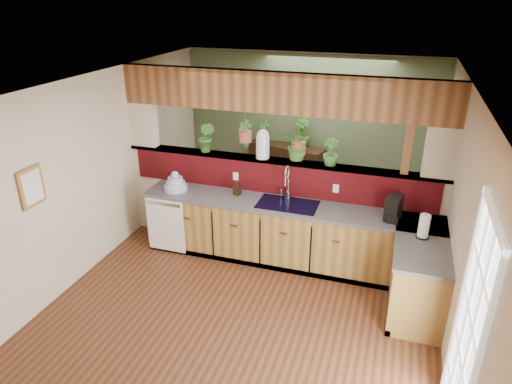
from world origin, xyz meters
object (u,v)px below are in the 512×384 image
(soap_dispenser, at_px, (237,188))
(paper_towel, at_px, (424,227))
(faucet, at_px, (287,181))
(shelving_console, at_px, (286,170))
(dish_stack, at_px, (176,184))
(glass_jar, at_px, (263,144))
(coffee_maker, at_px, (393,209))

(soap_dispenser, xyz_separation_m, paper_towel, (2.50, -0.49, 0.04))
(faucet, bearing_deg, shelving_console, 104.42)
(faucet, bearing_deg, dish_stack, -173.51)
(faucet, relative_size, paper_towel, 1.62)
(soap_dispenser, relative_size, paper_towel, 0.63)
(faucet, bearing_deg, paper_towel, -17.02)
(soap_dispenser, relative_size, shelving_console, 0.14)
(soap_dispenser, height_order, paper_towel, paper_towel)
(glass_jar, bearing_deg, soap_dispenser, -135.63)
(dish_stack, xyz_separation_m, coffee_maker, (3.04, 0.00, 0.05))
(paper_towel, xyz_separation_m, shelving_console, (-2.33, 2.67, -0.54))
(coffee_maker, distance_m, paper_towel, 0.51)
(dish_stack, bearing_deg, faucet, 6.49)
(faucet, height_order, shelving_console, faucet)
(dish_stack, height_order, soap_dispenser, dish_stack)
(soap_dispenser, distance_m, paper_towel, 2.54)
(paper_towel, bearing_deg, coffee_maker, 134.27)
(soap_dispenser, bearing_deg, coffee_maker, -3.26)
(faucet, relative_size, coffee_maker, 1.65)
(soap_dispenser, xyz_separation_m, glass_jar, (0.29, 0.28, 0.60))
(dish_stack, distance_m, soap_dispenser, 0.91)
(paper_towel, xyz_separation_m, glass_jar, (-2.21, 0.77, 0.56))
(soap_dispenser, bearing_deg, shelving_console, 85.72)
(coffee_maker, bearing_deg, soap_dispenser, -169.00)
(coffee_maker, relative_size, shelving_console, 0.22)
(coffee_maker, height_order, paper_towel, paper_towel)
(dish_stack, bearing_deg, paper_towel, -6.09)
(dish_stack, relative_size, paper_towel, 1.06)
(faucet, height_order, soap_dispenser, faucet)
(coffee_maker, bearing_deg, faucet, -172.89)
(dish_stack, xyz_separation_m, glass_jar, (1.19, 0.41, 0.61))
(dish_stack, bearing_deg, glass_jar, 18.87)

